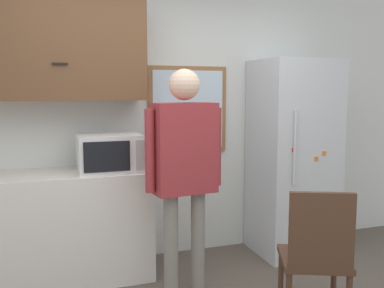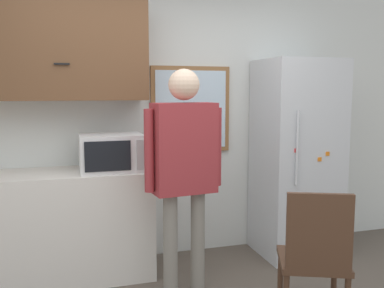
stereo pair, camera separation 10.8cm
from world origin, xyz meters
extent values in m
cube|color=silver|center=(0.00, 1.87, 1.35)|extent=(6.00, 0.06, 2.70)
cube|color=silver|center=(-1.12, 1.54, 0.46)|extent=(2.16, 0.60, 0.92)
cube|color=brown|center=(-1.12, 1.65, 1.93)|extent=(2.16, 0.38, 0.83)
cube|color=black|center=(-0.74, 1.45, 1.80)|extent=(0.12, 0.01, 0.01)
cube|color=white|center=(-0.37, 1.48, 1.08)|extent=(0.52, 0.38, 0.31)
cube|color=black|center=(-0.42, 1.28, 1.08)|extent=(0.36, 0.01, 0.24)
cube|color=#B2B2B2|center=(-0.16, 1.28, 1.08)|extent=(0.07, 0.01, 0.25)
cylinder|color=gray|center=(0.00, 0.93, 0.41)|extent=(0.11, 0.11, 0.82)
cylinder|color=gray|center=(0.23, 0.96, 0.41)|extent=(0.11, 0.11, 0.82)
cube|color=maroon|center=(0.11, 0.95, 1.16)|extent=(0.50, 0.27, 0.68)
sphere|color=beige|center=(0.11, 0.95, 1.64)|extent=(0.23, 0.23, 0.23)
cylinder|color=maroon|center=(-0.16, 0.91, 1.16)|extent=(0.07, 0.07, 0.61)
cylinder|color=maroon|center=(0.39, 0.98, 1.16)|extent=(0.07, 0.07, 0.61)
cube|color=silver|center=(1.40, 1.50, 0.94)|extent=(0.72, 0.65, 1.88)
cylinder|color=silver|center=(1.20, 1.16, 1.09)|extent=(0.02, 0.02, 0.66)
cube|color=orange|center=(1.44, 1.17, 0.98)|extent=(0.04, 0.01, 0.04)
cube|color=orange|center=(1.52, 1.17, 1.03)|extent=(0.04, 0.01, 0.04)
cube|color=red|center=(1.20, 1.17, 1.07)|extent=(0.04, 0.01, 0.04)
cube|color=#472D1E|center=(0.84, 0.31, 0.45)|extent=(0.58, 0.58, 0.04)
cylinder|color=#472D1E|center=(1.09, 0.41, 0.21)|extent=(0.04, 0.04, 0.43)
cylinder|color=#472D1E|center=(0.74, 0.56, 0.21)|extent=(0.04, 0.04, 0.43)
cube|color=#472D1E|center=(0.76, 0.12, 0.71)|extent=(0.39, 0.20, 0.50)
cube|color=olive|center=(0.43, 1.83, 1.41)|extent=(0.78, 0.04, 0.82)
cube|color=silver|center=(0.43, 1.80, 1.41)|extent=(0.70, 0.01, 0.74)
camera|label=1|loc=(-0.85, -2.09, 1.59)|focal=40.00mm
camera|label=2|loc=(-0.75, -2.12, 1.59)|focal=40.00mm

